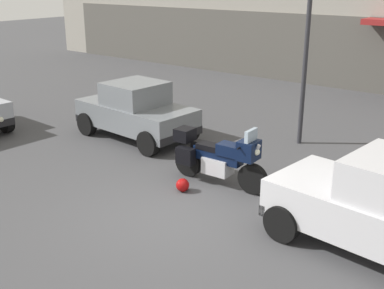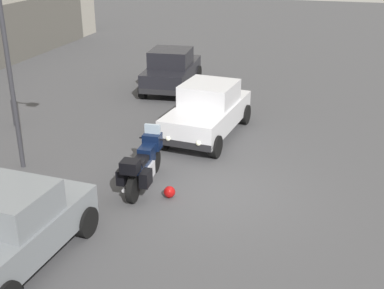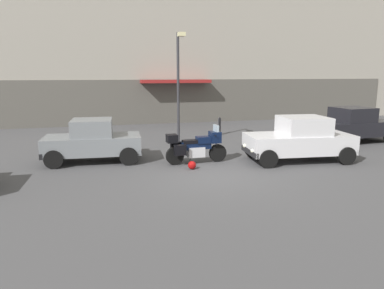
{
  "view_description": "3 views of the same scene",
  "coord_description": "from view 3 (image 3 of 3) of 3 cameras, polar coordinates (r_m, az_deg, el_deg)",
  "views": [
    {
      "loc": [
        5.26,
        -6.2,
        4.23
      ],
      "look_at": [
        -0.27,
        0.88,
        1.09
      ],
      "focal_mm": 45.17,
      "sensor_mm": 36.0,
      "label": 1
    },
    {
      "loc": [
        -10.33,
        -2.49,
        5.72
      ],
      "look_at": [
        0.48,
        0.63,
        0.98
      ],
      "focal_mm": 46.46,
      "sensor_mm": 36.0,
      "label": 2
    },
    {
      "loc": [
        -3.53,
        -10.34,
        3.17
      ],
      "look_at": [
        -0.59,
        0.68,
        0.89
      ],
      "focal_mm": 33.34,
      "sensor_mm": 36.0,
      "label": 3
    }
  ],
  "objects": [
    {
      "name": "car_hatchback_near",
      "position": [
        13.61,
        16.83,
        0.8
      ],
      "size": [
        3.99,
        2.14,
        1.64
      ],
      "rotation": [
        0.0,
        0.0,
        3.04
      ],
      "color": "silver",
      "rests_on": "ground"
    },
    {
      "name": "helmet",
      "position": [
        12.02,
        -0.01,
        -3.32
      ],
      "size": [
        0.28,
        0.28,
        0.28
      ],
      "primitive_type": "sphere",
      "color": "#990C0C",
      "rests_on": "ground"
    },
    {
      "name": "car_wagon_end",
      "position": [
        18.29,
        24.41,
        2.85
      ],
      "size": [
        3.97,
        2.06,
        1.64
      ],
      "rotation": [
        0.0,
        0.0,
        0.08
      ],
      "color": "black",
      "rests_on": "ground"
    },
    {
      "name": "car_compact_side",
      "position": [
        13.4,
        -15.59,
        0.54
      ],
      "size": [
        3.55,
        1.9,
        1.56
      ],
      "rotation": [
        0.0,
        0.0,
        3.08
      ],
      "color": "slate",
      "rests_on": "ground"
    },
    {
      "name": "bollard_curbside",
      "position": [
        18.82,
        4.4,
        3.05
      ],
      "size": [
        0.16,
        0.16,
        0.93
      ],
      "color": "#333338",
      "rests_on": "ground"
    },
    {
      "name": "motorcycle",
      "position": [
        12.72,
        0.56,
        -0.28
      ],
      "size": [
        2.26,
        0.78,
        1.36
      ],
      "rotation": [
        0.0,
        0.0,
        0.04
      ],
      "color": "black",
      "rests_on": "ground"
    },
    {
      "name": "streetlamp_curbside",
      "position": [
        15.81,
        -2.13,
        10.57
      ],
      "size": [
        0.28,
        0.94,
        4.91
      ],
      "color": "#2D2D33",
      "rests_on": "ground"
    },
    {
      "name": "ground_plane",
      "position": [
        11.38,
        3.75,
        -4.92
      ],
      "size": [
        80.0,
        80.0,
        0.0
      ],
      "primitive_type": "plane",
      "color": "#424244"
    },
    {
      "name": "building_facade_rear",
      "position": [
        24.34,
        -6.84,
        18.9
      ],
      "size": [
        37.68,
        3.4,
        12.97
      ],
      "color": "gray",
      "rests_on": "ground"
    }
  ]
}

